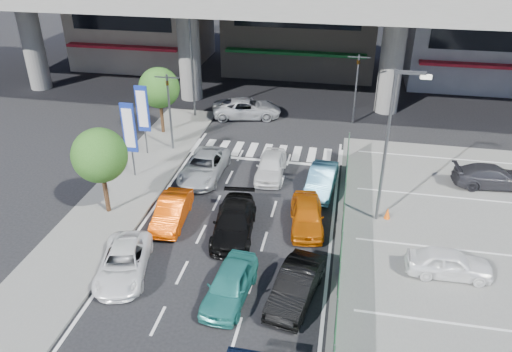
% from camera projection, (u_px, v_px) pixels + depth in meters
% --- Properties ---
extents(ground, '(120.00, 120.00, 0.00)m').
position_uv_depth(ground, '(217.00, 277.00, 22.03)').
color(ground, black).
rests_on(ground, ground).
extents(parking_lot, '(12.00, 28.00, 0.06)m').
position_uv_depth(parking_lot, '(470.00, 278.00, 21.91)').
color(parking_lot, slate).
rests_on(parking_lot, ground).
extents(sidewalk_left, '(4.00, 30.00, 0.12)m').
position_uv_depth(sidewalk_left, '(109.00, 211.00, 26.61)').
color(sidewalk_left, slate).
rests_on(sidewalk_left, ground).
extents(fence_run, '(0.16, 22.00, 1.80)m').
position_uv_depth(fence_run, '(340.00, 261.00, 21.58)').
color(fence_run, '#1C532C').
rests_on(fence_run, ground).
extents(building_east, '(12.00, 10.90, 12.00)m').
position_uv_depth(building_east, '(482.00, 13.00, 44.02)').
color(building_east, gray).
rests_on(building_east, ground).
extents(traffic_light_left, '(1.60, 1.24, 5.20)m').
position_uv_depth(traffic_light_left, '(168.00, 94.00, 31.51)').
color(traffic_light_left, '#595B60').
rests_on(traffic_light_left, ground).
extents(traffic_light_right, '(1.60, 1.24, 5.20)m').
position_uv_depth(traffic_light_right, '(358.00, 72.00, 35.59)').
color(traffic_light_right, '#595B60').
rests_on(traffic_light_right, ground).
extents(street_lamp_right, '(1.65, 0.22, 8.00)m').
position_uv_depth(street_lamp_right, '(391.00, 136.00, 23.72)').
color(street_lamp_right, '#595B60').
rests_on(street_lamp_right, ground).
extents(street_lamp_left, '(1.65, 0.22, 8.00)m').
position_uv_depth(street_lamp_left, '(194.00, 56.00, 36.29)').
color(street_lamp_left, '#595B60').
rests_on(street_lamp_left, ground).
extents(signboard_near, '(0.80, 0.14, 4.70)m').
position_uv_depth(signboard_near, '(129.00, 130.00, 28.64)').
color(signboard_near, '#595B60').
rests_on(signboard_near, ground).
extents(signboard_far, '(0.80, 0.14, 4.70)m').
position_uv_depth(signboard_far, '(143.00, 111.00, 31.29)').
color(signboard_far, '#595B60').
rests_on(signboard_far, ground).
extents(tree_near, '(2.80, 2.80, 4.80)m').
position_uv_depth(tree_near, '(100.00, 156.00, 25.02)').
color(tree_near, '#382314').
rests_on(tree_near, ground).
extents(tree_far, '(2.80, 2.80, 4.80)m').
position_uv_depth(tree_far, '(159.00, 88.00, 34.19)').
color(tree_far, '#382314').
rests_on(tree_far, ground).
extents(sedan_white_mid_left, '(2.97, 4.73, 1.22)m').
position_uv_depth(sedan_white_mid_left, '(123.00, 263.00, 21.94)').
color(sedan_white_mid_left, white).
rests_on(sedan_white_mid_left, ground).
extents(taxi_teal_mid, '(1.96, 4.15, 1.37)m').
position_uv_depth(taxi_teal_mid, '(230.00, 284.00, 20.59)').
color(taxi_teal_mid, teal).
rests_on(taxi_teal_mid, ground).
extents(hatch_black_mid_right, '(2.24, 4.39, 1.38)m').
position_uv_depth(hatch_black_mid_right, '(296.00, 286.00, 20.50)').
color(hatch_black_mid_right, black).
rests_on(hatch_black_mid_right, ground).
extents(taxi_orange_left, '(1.68, 4.06, 1.31)m').
position_uv_depth(taxi_orange_left, '(172.00, 211.00, 25.55)').
color(taxi_orange_left, '#EC4902').
rests_on(taxi_orange_left, ground).
extents(sedan_black_mid, '(2.38, 4.92, 1.38)m').
position_uv_depth(sedan_black_mid, '(234.00, 222.00, 24.60)').
color(sedan_black_mid, black).
rests_on(sedan_black_mid, ground).
extents(taxi_orange_right, '(2.16, 4.23, 1.38)m').
position_uv_depth(taxi_orange_right, '(307.00, 215.00, 25.15)').
color(taxi_orange_right, '#BA5407').
rests_on(taxi_orange_right, ground).
extents(wagon_silver_front_left, '(2.34, 4.91, 1.35)m').
position_uv_depth(wagon_silver_front_left, '(204.00, 167.00, 29.82)').
color(wagon_silver_front_left, '#9DA1A5').
rests_on(wagon_silver_front_left, ground).
extents(sedan_white_front_mid, '(1.73, 4.09, 1.38)m').
position_uv_depth(sedan_white_front_mid, '(271.00, 166.00, 29.87)').
color(sedan_white_front_mid, silver).
rests_on(sedan_white_front_mid, ground).
extents(kei_truck_front_right, '(1.76, 4.21, 1.35)m').
position_uv_depth(kei_truck_front_right, '(321.00, 180.00, 28.32)').
color(kei_truck_front_right, '#4F94BB').
rests_on(kei_truck_front_right, ground).
extents(crossing_wagon_silver, '(5.59, 3.45, 1.45)m').
position_uv_depth(crossing_wagon_silver, '(247.00, 108.00, 38.17)').
color(crossing_wagon_silver, '#AFB2B7').
rests_on(crossing_wagon_silver, ground).
extents(parked_sedan_white, '(3.72, 1.57, 1.26)m').
position_uv_depth(parked_sedan_white, '(449.00, 263.00, 21.81)').
color(parked_sedan_white, white).
rests_on(parked_sedan_white, parking_lot).
extents(parked_sedan_dgrey, '(4.54, 2.21, 1.27)m').
position_uv_depth(parked_sedan_dgrey, '(492.00, 176.00, 28.70)').
color(parked_sedan_dgrey, '#2F2F34').
rests_on(parked_sedan_dgrey, parking_lot).
extents(traffic_cone, '(0.33, 0.33, 0.63)m').
position_uv_depth(traffic_cone, '(387.00, 213.00, 25.89)').
color(traffic_cone, '#FD5C0E').
rests_on(traffic_cone, parking_lot).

